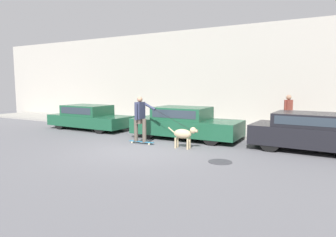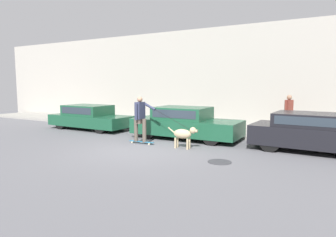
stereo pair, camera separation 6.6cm
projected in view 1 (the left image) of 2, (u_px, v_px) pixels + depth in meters
The scene contains 10 objects.
ground_plane at pixel (141, 150), 10.10m from camera, with size 36.00×36.00×0.00m, color slate.
back_wall at pixel (211, 78), 15.34m from camera, with size 32.00×0.30×5.04m.
sidewalk_curb at pixel (199, 129), 14.36m from camera, with size 30.00×2.57×0.11m.
parked_car_0 at pixel (89, 118), 14.75m from camera, with size 4.25×1.74×1.19m.
parked_car_1 at pixel (185, 124), 12.18m from camera, with size 4.44×1.83×1.30m.
parked_car_2 at pixel (312, 132), 9.90m from camera, with size 3.98×1.97×1.27m.
dog at pixel (184, 134), 10.32m from camera, with size 1.12×0.36×0.77m.
skateboarder at pixel (140, 117), 11.11m from camera, with size 2.63×0.61×1.76m.
pedestrian_with_bag at pixel (288, 112), 12.85m from camera, with size 0.39×0.60×1.66m.
manhole_cover at pixel (220, 162), 8.58m from camera, with size 0.68×0.68×0.01m.
Camera 1 is at (5.65, -8.19, 2.22)m, focal length 32.00 mm.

